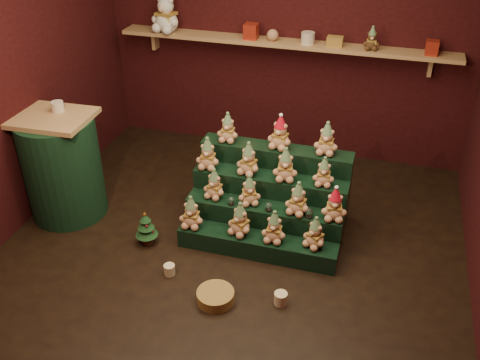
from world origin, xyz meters
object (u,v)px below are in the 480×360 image
(snow_globe_b, at_px, (269,207))
(brown_bear, at_px, (372,38))
(snow_globe_c, at_px, (309,213))
(wicker_basket, at_px, (215,296))
(snow_globe_a, at_px, (231,201))
(white_bear, at_px, (166,10))
(mug_left, at_px, (169,270))
(riser_tier_front, at_px, (257,245))
(side_table, at_px, (62,166))
(mug_right, at_px, (281,298))
(mini_christmas_tree, at_px, (146,228))

(snow_globe_b, height_order, brown_bear, brown_bear)
(snow_globe_c, relative_size, wicker_basket, 0.30)
(snow_globe_c, bearing_deg, brown_bear, 81.30)
(snow_globe_a, height_order, snow_globe_b, snow_globe_b)
(white_bear, bearing_deg, brown_bear, 13.34)
(snow_globe_b, bearing_deg, mug_left, -137.67)
(snow_globe_a, bearing_deg, riser_tier_front, -29.68)
(snow_globe_a, bearing_deg, snow_globe_c, -0.00)
(riser_tier_front, bearing_deg, brown_bear, 70.06)
(wicker_basket, bearing_deg, side_table, 156.41)
(snow_globe_b, bearing_deg, wicker_basket, -105.05)
(snow_globe_a, bearing_deg, snow_globe_b, -0.00)
(mug_left, height_order, mug_right, mug_right)
(side_table, relative_size, white_bear, 2.17)
(riser_tier_front, distance_m, mug_right, 0.64)
(white_bear, bearing_deg, mini_christmas_tree, -61.22)
(snow_globe_c, height_order, brown_bear, brown_bear)
(riser_tier_front, distance_m, snow_globe_a, 0.45)
(riser_tier_front, relative_size, white_bear, 2.96)
(mug_right, relative_size, brown_bear, 0.46)
(mini_christmas_tree, relative_size, white_bear, 0.73)
(snow_globe_c, relative_size, mug_right, 0.86)
(snow_globe_b, relative_size, side_table, 0.08)
(mug_left, bearing_deg, mini_christmas_tree, 136.78)
(snow_globe_c, xyz_separation_m, brown_bear, (0.26, 1.68, 1.03))
(white_bear, bearing_deg, mug_left, -55.35)
(mug_right, xyz_separation_m, brown_bear, (0.33, 2.38, 1.38))
(snow_globe_c, bearing_deg, snow_globe_b, 180.00)
(side_table, height_order, mug_left, side_table)
(mini_christmas_tree, distance_m, mug_left, 0.50)
(snow_globe_a, height_order, mini_christmas_tree, snow_globe_a)
(side_table, bearing_deg, snow_globe_a, -0.83)
(mini_christmas_tree, bearing_deg, white_bear, 105.44)
(mini_christmas_tree, distance_m, white_bear, 2.47)
(snow_globe_c, bearing_deg, mug_left, -148.93)
(side_table, distance_m, mug_left, 1.49)
(snow_globe_b, relative_size, wicker_basket, 0.27)
(riser_tier_front, height_order, snow_globe_c, snow_globe_c)
(snow_globe_b, relative_size, brown_bear, 0.36)
(snow_globe_b, distance_m, mug_right, 0.83)
(snow_globe_c, relative_size, mini_christmas_tree, 0.26)
(wicker_basket, bearing_deg, snow_globe_c, 54.97)
(mug_left, height_order, white_bear, white_bear)
(mug_left, bearing_deg, white_bear, 111.31)
(snow_globe_b, distance_m, white_bear, 2.58)
(mug_right, bearing_deg, brown_bear, 82.05)
(snow_globe_c, bearing_deg, wicker_basket, -125.03)
(snow_globe_b, distance_m, side_table, 1.98)
(snow_globe_b, distance_m, wicker_basket, 0.92)
(mug_left, xyz_separation_m, wicker_basket, (0.47, -0.19, -0.00))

